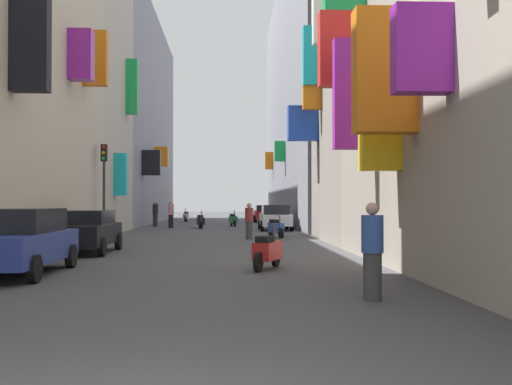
% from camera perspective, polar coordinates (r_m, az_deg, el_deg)
% --- Properties ---
extents(ground_plane, '(140.00, 140.00, 0.00)m').
position_cam_1_polar(ground_plane, '(34.19, -4.14, -3.72)').
color(ground_plane, '#424244').
extents(building_left_mid_b, '(6.65, 8.62, 14.38)m').
position_cam_1_polar(building_left_mid_b, '(34.79, -17.58, 8.24)').
color(building_left_mid_b, '#B2A899').
rests_on(building_left_mid_b, ground).
extents(building_left_mid_c, '(7.26, 26.66, 17.00)m').
position_cam_1_polar(building_left_mid_c, '(52.03, -12.50, 6.65)').
color(building_left_mid_c, gray).
rests_on(building_left_mid_c, ground).
extents(building_right_mid_a, '(7.39, 6.27, 15.53)m').
position_cam_1_polar(building_right_mid_a, '(20.68, 18.16, 16.19)').
color(building_right_mid_a, '#9E9384').
rests_on(building_right_mid_a, ground).
extents(building_right_mid_b, '(7.37, 7.93, 17.52)m').
position_cam_1_polar(building_right_mid_b, '(27.47, 12.77, 14.02)').
color(building_right_mid_b, gray).
rests_on(building_right_mid_b, ground).
extents(building_right_far, '(6.78, 33.21, 19.66)m').
position_cam_1_polar(building_right_far, '(48.73, 5.88, 8.73)').
color(building_right_far, gray).
rests_on(building_right_far, ground).
extents(parked_car_red, '(1.89, 4.20, 1.42)m').
position_cam_1_polar(parked_car_red, '(50.08, 0.87, -1.96)').
color(parked_car_red, '#B21E1E').
rests_on(parked_car_red, ground).
extents(parked_car_white, '(1.89, 4.38, 1.51)m').
position_cam_1_polar(parked_car_white, '(36.11, 1.82, -2.33)').
color(parked_car_white, white).
rests_on(parked_car_white, ground).
extents(parked_car_blue, '(1.99, 4.43, 1.54)m').
position_cam_1_polar(parked_car_blue, '(15.15, -21.70, -4.21)').
color(parked_car_blue, navy).
rests_on(parked_car_blue, ground).
extents(parked_car_black, '(1.93, 4.18, 1.41)m').
position_cam_1_polar(parked_car_black, '(20.84, -15.89, -3.45)').
color(parked_car_black, black).
rests_on(parked_car_black, ground).
extents(scooter_blue, '(0.73, 1.76, 1.13)m').
position_cam_1_polar(scooter_blue, '(28.69, 1.87, -3.34)').
color(scooter_blue, '#2D4CAD').
rests_on(scooter_blue, ground).
extents(scooter_green, '(0.60, 1.84, 1.13)m').
position_cam_1_polar(scooter_green, '(41.88, -2.18, -2.57)').
color(scooter_green, '#287F3D').
rests_on(scooter_green, ground).
extents(scooter_red, '(0.82, 1.73, 1.13)m').
position_cam_1_polar(scooter_red, '(15.18, 1.07, -5.54)').
color(scooter_red, red).
rests_on(scooter_red, ground).
extents(scooter_white, '(0.47, 1.86, 1.13)m').
position_cam_1_polar(scooter_white, '(51.69, -6.63, -2.24)').
color(scooter_white, silver).
rests_on(scooter_white, ground).
extents(scooter_black, '(0.60, 1.91, 1.13)m').
position_cam_1_polar(scooter_black, '(38.85, -5.25, -2.70)').
color(scooter_black, black).
rests_on(scooter_black, ground).
extents(pedestrian_crossing, '(0.50, 0.50, 1.69)m').
position_cam_1_polar(pedestrian_crossing, '(10.63, 10.93, -5.48)').
color(pedestrian_crossing, '#3E3E3E').
rests_on(pedestrian_crossing, ground).
extents(pedestrian_near_left, '(0.42, 0.42, 1.64)m').
position_cam_1_polar(pedestrian_near_left, '(27.36, -0.65, -2.72)').
color(pedestrian_near_left, '#3E3E3E').
rests_on(pedestrian_near_left, ground).
extents(pedestrian_near_right, '(0.54, 0.54, 1.77)m').
position_cam_1_polar(pedestrian_near_right, '(39.61, -8.03, -2.04)').
color(pedestrian_near_right, black).
rests_on(pedestrian_near_right, ground).
extents(pedestrian_mid_street, '(0.51, 0.51, 1.77)m').
position_cam_1_polar(pedestrian_mid_street, '(41.59, -9.48, -1.98)').
color(pedestrian_mid_street, '#2B2B2B').
rests_on(pedestrian_mid_street, ground).
extents(traffic_light_near_corner, '(0.26, 0.34, 4.24)m').
position_cam_1_polar(traffic_light_near_corner, '(27.54, -14.15, 1.63)').
color(traffic_light_near_corner, '#2D2D2D').
rests_on(traffic_light_near_corner, ground).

